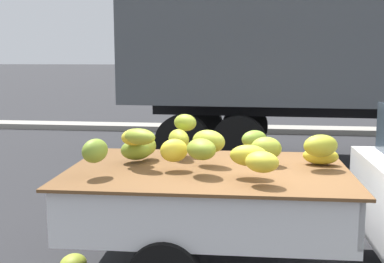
{
  "coord_description": "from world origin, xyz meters",
  "views": [
    {
      "loc": [
        -0.29,
        -4.74,
        2.21
      ],
      "look_at": [
        -0.97,
        0.58,
        1.38
      ],
      "focal_mm": 45.91,
      "sensor_mm": 36.0,
      "label": 1
    }
  ],
  "objects": [
    {
      "name": "curb_strip",
      "position": [
        0.0,
        9.46,
        0.08
      ],
      "size": [
        80.0,
        0.8,
        0.16
      ],
      "primitive_type": "cube",
      "color": "gray",
      "rests_on": "ground"
    }
  ]
}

